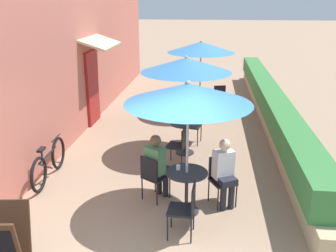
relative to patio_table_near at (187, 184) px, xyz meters
The scene contains 20 objects.
cafe_facade_wall 6.27m from the patio_table_near, 121.74° to the left, with size 0.98×13.83×4.20m.
planter_hedge 5.60m from the patio_table_near, 67.99° to the left, with size 0.60×12.83×1.01m.
patio_table_near is the anchor object (origin of this frame).
patio_umbrella_near 1.58m from the patio_table_near, 90.00° to the right, with size 2.04×2.04×2.32m.
cafe_chair_near_left 0.70m from the patio_table_near, 33.07° to the left, with size 0.54×0.54×0.87m.
seated_patron_near_left 0.72m from the patio_table_near, 23.89° to the left, with size 0.47×0.50×1.25m.
cafe_chair_near_right 0.70m from the patio_table_near, 153.07° to the left, with size 0.55×0.55×0.87m.
seated_patron_near_right 0.72m from the patio_table_near, 143.89° to the left, with size 0.49×0.51×1.25m.
cafe_chair_near_back 0.70m from the patio_table_near, 86.93° to the right, with size 0.42×0.42×0.87m.
coffee_cup_near 0.32m from the patio_table_near, 154.91° to the left, with size 0.07×0.07×0.09m.
patio_table_mid 2.59m from the patio_table_near, 94.57° to the left, with size 0.71×0.71×0.76m.
patio_umbrella_mid 3.03m from the patio_table_near, 94.57° to the left, with size 2.04×2.04×2.32m.
cafe_chair_mid_left 3.28m from the patio_table_near, 92.35° to the left, with size 0.48×0.48×0.87m.
cafe_chair_mid_right 1.90m from the patio_table_near, 98.39° to the left, with size 0.48×0.48×0.87m.
patio_table_far 5.74m from the patio_table_near, 89.67° to the left, with size 0.71×0.71×0.76m.
patio_umbrella_far 5.95m from the patio_table_near, 89.67° to the left, with size 2.04×2.04×2.32m.
cafe_chair_far_left 6.03m from the patio_table_near, 83.46° to the left, with size 0.49×0.49×0.87m.
cafe_chair_far_right 5.52m from the patio_table_near, 96.46° to the left, with size 0.49×0.49×0.87m.
bicycle_leaning 3.00m from the patio_table_near, 162.07° to the left, with size 0.13×1.74×0.79m.
menu_board 2.90m from the patio_table_near, 142.77° to the right, with size 0.64×0.70×0.92m.
Camera 1 is at (0.97, -4.05, 3.53)m, focal length 40.00 mm.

